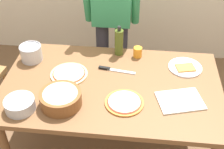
{
  "coord_description": "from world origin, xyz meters",
  "views": [
    {
      "loc": [
        0.19,
        -1.7,
        2.19
      ],
      "look_at": [
        0.0,
        0.05,
        0.81
      ],
      "focal_mm": 49.09,
      "sensor_mm": 36.0,
      "label": 1
    }
  ],
  "objects_px": {
    "olive_oil_bottle": "(119,42)",
    "cutting_board_white": "(180,101)",
    "person_cook": "(112,14)",
    "dining_table": "(111,93)",
    "plate_with_slice": "(185,67)",
    "pizza_cooked_on_tray": "(124,102)",
    "popcorn_bowl": "(61,97)",
    "mixing_bowl_steel": "(20,105)",
    "steel_pot": "(31,53)",
    "cup_orange": "(138,52)",
    "pizza_raw_on_board": "(69,74)",
    "chef_knife": "(112,70)"
  },
  "relations": [
    {
      "from": "olive_oil_bottle",
      "to": "cutting_board_white",
      "type": "bearing_deg",
      "value": -48.49
    },
    {
      "from": "person_cook",
      "to": "cutting_board_white",
      "type": "xyz_separation_m",
      "value": [
        0.57,
        -0.89,
        -0.17
      ]
    },
    {
      "from": "dining_table",
      "to": "plate_with_slice",
      "type": "height_order",
      "value": "plate_with_slice"
    },
    {
      "from": "pizza_cooked_on_tray",
      "to": "popcorn_bowl",
      "type": "bearing_deg",
      "value": -172.61
    },
    {
      "from": "mixing_bowl_steel",
      "to": "steel_pot",
      "type": "relative_size",
      "value": 1.15
    },
    {
      "from": "pizza_cooked_on_tray",
      "to": "cup_orange",
      "type": "xyz_separation_m",
      "value": [
        0.06,
        0.57,
        0.03
      ]
    },
    {
      "from": "dining_table",
      "to": "olive_oil_bottle",
      "type": "bearing_deg",
      "value": 87.32
    },
    {
      "from": "pizza_raw_on_board",
      "to": "chef_knife",
      "type": "xyz_separation_m",
      "value": [
        0.32,
        0.09,
        -0.0
      ]
    },
    {
      "from": "person_cook",
      "to": "steel_pot",
      "type": "height_order",
      "value": "person_cook"
    },
    {
      "from": "pizza_cooked_on_tray",
      "to": "popcorn_bowl",
      "type": "height_order",
      "value": "popcorn_bowl"
    },
    {
      "from": "person_cook",
      "to": "pizza_cooked_on_tray",
      "type": "xyz_separation_m",
      "value": [
        0.19,
        -0.95,
        -0.17
      ]
    },
    {
      "from": "plate_with_slice",
      "to": "cup_orange",
      "type": "xyz_separation_m",
      "value": [
        -0.38,
        0.12,
        0.03
      ]
    },
    {
      "from": "plate_with_slice",
      "to": "cup_orange",
      "type": "distance_m",
      "value": 0.4
    },
    {
      "from": "cup_orange",
      "to": "cutting_board_white",
      "type": "relative_size",
      "value": 0.28
    },
    {
      "from": "dining_table",
      "to": "mixing_bowl_steel",
      "type": "bearing_deg",
      "value": -150.58
    },
    {
      "from": "person_cook",
      "to": "pizza_cooked_on_tray",
      "type": "bearing_deg",
      "value": -78.67
    },
    {
      "from": "steel_pot",
      "to": "cutting_board_white",
      "type": "distance_m",
      "value": 1.21
    },
    {
      "from": "pizza_raw_on_board",
      "to": "mixing_bowl_steel",
      "type": "distance_m",
      "value": 0.46
    },
    {
      "from": "popcorn_bowl",
      "to": "olive_oil_bottle",
      "type": "height_order",
      "value": "olive_oil_bottle"
    },
    {
      "from": "cutting_board_white",
      "to": "popcorn_bowl",
      "type": "bearing_deg",
      "value": -171.81
    },
    {
      "from": "dining_table",
      "to": "pizza_raw_on_board",
      "type": "relative_size",
      "value": 5.68
    },
    {
      "from": "mixing_bowl_steel",
      "to": "chef_knife",
      "type": "relative_size",
      "value": 0.69
    },
    {
      "from": "pizza_cooked_on_tray",
      "to": "mixing_bowl_steel",
      "type": "xyz_separation_m",
      "value": [
        -0.68,
        -0.13,
        0.03
      ]
    },
    {
      "from": "steel_pot",
      "to": "chef_knife",
      "type": "relative_size",
      "value": 0.6
    },
    {
      "from": "olive_oil_bottle",
      "to": "cup_orange",
      "type": "relative_size",
      "value": 3.01
    },
    {
      "from": "pizza_raw_on_board",
      "to": "cutting_board_white",
      "type": "relative_size",
      "value": 0.94
    },
    {
      "from": "plate_with_slice",
      "to": "steel_pot",
      "type": "bearing_deg",
      "value": -179.24
    },
    {
      "from": "mixing_bowl_steel",
      "to": "olive_oil_bottle",
      "type": "relative_size",
      "value": 0.78
    },
    {
      "from": "person_cook",
      "to": "olive_oil_bottle",
      "type": "bearing_deg",
      "value": -74.68
    },
    {
      "from": "pizza_cooked_on_tray",
      "to": "cup_orange",
      "type": "relative_size",
      "value": 3.13
    },
    {
      "from": "cutting_board_white",
      "to": "olive_oil_bottle",
      "type": "bearing_deg",
      "value": 131.51
    },
    {
      "from": "steel_pot",
      "to": "chef_knife",
      "type": "height_order",
      "value": "steel_pot"
    },
    {
      "from": "dining_table",
      "to": "steel_pot",
      "type": "xyz_separation_m",
      "value": [
        -0.67,
        0.24,
        0.16
      ]
    },
    {
      "from": "pizza_raw_on_board",
      "to": "pizza_cooked_on_tray",
      "type": "bearing_deg",
      "value": -31.2
    },
    {
      "from": "pizza_cooked_on_tray",
      "to": "cup_orange",
      "type": "bearing_deg",
      "value": 83.55
    },
    {
      "from": "popcorn_bowl",
      "to": "chef_knife",
      "type": "relative_size",
      "value": 0.96
    },
    {
      "from": "cup_orange",
      "to": "pizza_cooked_on_tray",
      "type": "bearing_deg",
      "value": -96.45
    },
    {
      "from": "person_cook",
      "to": "mixing_bowl_steel",
      "type": "bearing_deg",
      "value": -114.4
    },
    {
      "from": "person_cook",
      "to": "chef_knife",
      "type": "distance_m",
      "value": 0.62
    },
    {
      "from": "cutting_board_white",
      "to": "mixing_bowl_steel",
      "type": "bearing_deg",
      "value": -169.83
    },
    {
      "from": "popcorn_bowl",
      "to": "pizza_cooked_on_tray",
      "type": "bearing_deg",
      "value": 7.39
    },
    {
      "from": "person_cook",
      "to": "plate_with_slice",
      "type": "relative_size",
      "value": 6.23
    },
    {
      "from": "mixing_bowl_steel",
      "to": "pizza_raw_on_board",
      "type": "bearing_deg",
      "value": 58.96
    },
    {
      "from": "pizza_cooked_on_tray",
      "to": "plate_with_slice",
      "type": "relative_size",
      "value": 1.02
    },
    {
      "from": "person_cook",
      "to": "pizza_cooked_on_tray",
      "type": "height_order",
      "value": "person_cook"
    },
    {
      "from": "pizza_raw_on_board",
      "to": "chef_knife",
      "type": "height_order",
      "value": "pizza_raw_on_board"
    },
    {
      "from": "pizza_cooked_on_tray",
      "to": "steel_pot",
      "type": "distance_m",
      "value": 0.89
    },
    {
      "from": "dining_table",
      "to": "cutting_board_white",
      "type": "distance_m",
      "value": 0.51
    },
    {
      "from": "olive_oil_bottle",
      "to": "steel_pot",
      "type": "xyz_separation_m",
      "value": [
        -0.69,
        -0.16,
        -0.05
      ]
    },
    {
      "from": "pizza_raw_on_board",
      "to": "mixing_bowl_steel",
      "type": "height_order",
      "value": "mixing_bowl_steel"
    }
  ]
}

